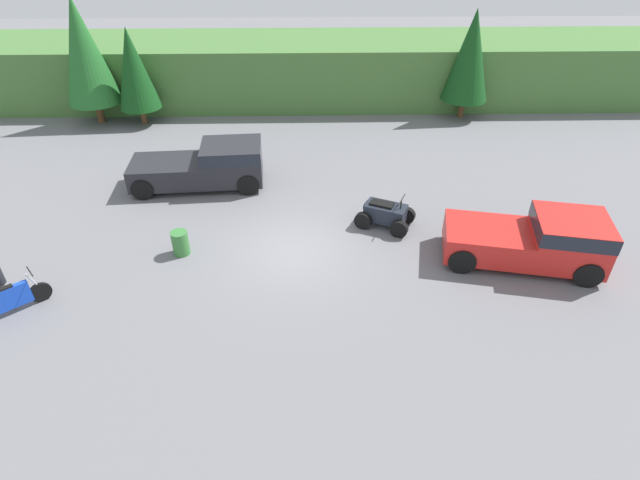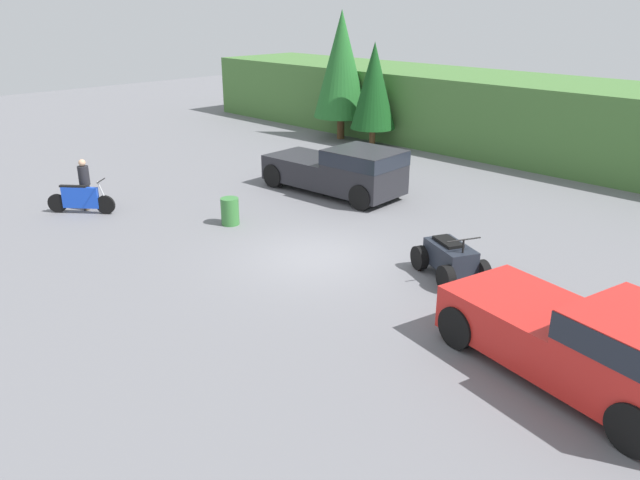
# 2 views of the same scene
# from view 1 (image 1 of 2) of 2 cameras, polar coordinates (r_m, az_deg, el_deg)

# --- Properties ---
(ground_plane) EXTENTS (80.00, 80.00, 0.00)m
(ground_plane) POSITION_cam_1_polar(r_m,az_deg,el_deg) (17.62, -3.05, -1.28)
(ground_plane) COLOR slate
(hillside_backdrop) EXTENTS (44.00, 6.00, 3.43)m
(hillside_backdrop) POSITION_cam_1_polar(r_m,az_deg,el_deg) (31.44, -2.53, 18.89)
(hillside_backdrop) COLOR #477538
(hillside_backdrop) RESTS_ON ground_plane
(tree_left) EXTENTS (2.82, 2.82, 6.41)m
(tree_left) POSITION_cam_1_polar(r_m,az_deg,el_deg) (29.63, -25.38, 18.93)
(tree_left) COLOR brown
(tree_left) RESTS_ON ground_plane
(tree_mid_left) EXTENTS (2.20, 2.20, 5.00)m
(tree_mid_left) POSITION_cam_1_polar(r_m,az_deg,el_deg) (28.78, -20.53, 17.86)
(tree_mid_left) COLOR brown
(tree_mid_left) RESTS_ON ground_plane
(tree_mid_right) EXTENTS (2.50, 2.50, 5.68)m
(tree_mid_right) POSITION_cam_1_polar(r_m,az_deg,el_deg) (29.05, 16.78, 19.53)
(tree_mid_right) COLOR brown
(tree_mid_right) RESTS_ON ground_plane
(pickup_truck_red) EXTENTS (5.41, 3.16, 1.84)m
(pickup_truck_red) POSITION_cam_1_polar(r_m,az_deg,el_deg) (18.03, 23.68, 0.16)
(pickup_truck_red) COLOR red
(pickup_truck_red) RESTS_ON ground_plane
(pickup_truck_second) EXTENTS (5.61, 2.57, 1.84)m
(pickup_truck_second) POSITION_cam_1_polar(r_m,az_deg,el_deg) (21.78, -12.58, 8.46)
(pickup_truck_second) COLOR #232328
(pickup_truck_second) RESTS_ON ground_plane
(dirt_bike) EXTENTS (1.86, 1.59, 1.19)m
(dirt_bike) POSITION_cam_1_polar(r_m,az_deg,el_deg) (17.48, -32.02, -5.87)
(dirt_bike) COLOR black
(dirt_bike) RESTS_ON ground_plane
(quad_atv) EXTENTS (2.37, 1.98, 1.25)m
(quad_atv) POSITION_cam_1_polar(r_m,az_deg,el_deg) (18.86, 7.46, 2.95)
(quad_atv) COLOR black
(quad_atv) RESTS_ON ground_plane
(steel_barrel) EXTENTS (0.58, 0.58, 0.88)m
(steel_barrel) POSITION_cam_1_polar(r_m,az_deg,el_deg) (17.91, -15.66, -0.31)
(steel_barrel) COLOR #387A38
(steel_barrel) RESTS_ON ground_plane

